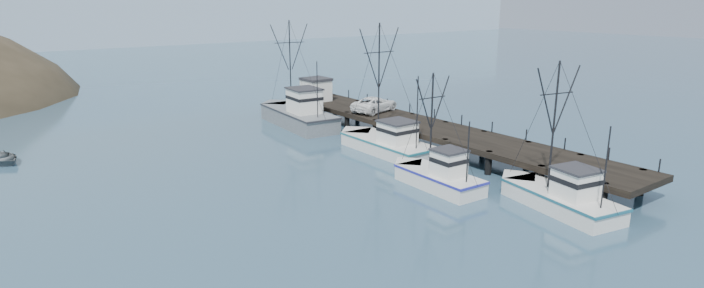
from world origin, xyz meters
The scene contains 9 objects.
ground centered at (0.00, 0.00, 0.00)m, with size 400.00×400.00×0.00m, color #2C4A63.
pier centered at (14.00, 16.00, 1.69)m, with size 6.00×44.00×2.00m.
distant_ridge centered at (10.00, 170.00, 0.00)m, with size 360.00×40.00×26.00m, color #9EB2C6.
trawler_near centered at (9.37, -1.83, 0.82)m, with size 4.88×10.29×10.50m.
trawler_mid centered at (5.73, 6.33, 0.82)m, with size 3.21×8.86×9.13m.
trawler_far centered at (9.08, 16.53, 0.82)m, with size 4.05×12.16×12.37m.
work_vessel centered at (8.05, 31.21, 1.23)m, with size 5.23×14.39×12.17m.
pier_shed centered at (12.50, 34.00, 3.42)m, with size 3.00×3.20×2.80m.
pickup_truck centered at (14.02, 24.37, 2.83)m, with size 2.75×5.97×1.66m, color white.
Camera 1 is at (-23.48, -22.28, 14.17)m, focal length 28.00 mm.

